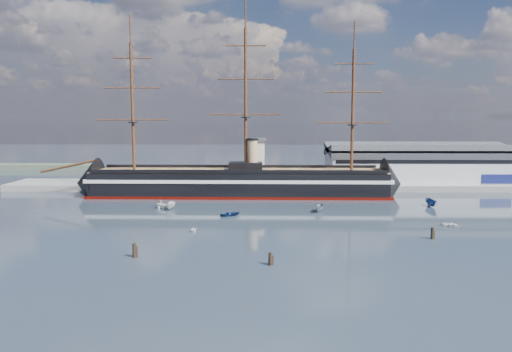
{
  "coord_description": "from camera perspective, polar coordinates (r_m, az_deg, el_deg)",
  "views": [
    {
      "loc": [
        4.58,
        -90.41,
        23.94
      ],
      "look_at": [
        2.76,
        35.0,
        9.0
      ],
      "focal_mm": 35.0,
      "sensor_mm": 36.0,
      "label": 1
    }
  ],
  "objects": [
    {
      "name": "motorboat_a",
      "position": [
        131.71,
        -9.71,
        -3.78
      ],
      "size": [
        6.17,
        2.62,
        2.41
      ],
      "primitive_type": "imported",
      "rotation": [
        0.0,
        0.0,
        -0.07
      ],
      "color": "silver",
      "rests_on": "ground"
    },
    {
      "name": "motorboat_c",
      "position": [
        127.51,
        7.23,
        -4.08
      ],
      "size": [
        5.76,
        3.65,
        2.16
      ],
      "primitive_type": "imported",
      "rotation": [
        0.0,
        0.0,
        -0.33
      ],
      "color": "gray",
      "rests_on": "ground"
    },
    {
      "name": "motorboat_f",
      "position": [
        141.84,
        19.38,
        -3.31
      ],
      "size": [
        6.62,
        2.81,
        2.59
      ],
      "primitive_type": "imported",
      "rotation": [
        0.0,
        0.0,
        0.07
      ],
      "color": "navy",
      "rests_on": "ground"
    },
    {
      "name": "motorboat_e",
      "position": [
        118.02,
        21.48,
        -5.39
      ],
      "size": [
        2.46,
        2.72,
        1.23
      ],
      "primitive_type": "imported",
      "rotation": [
        0.0,
        0.0,
        0.9
      ],
      "color": "silver",
      "rests_on": "ground"
    },
    {
      "name": "quay_tower",
      "position": [
        164.03,
        0.28,
        1.83
      ],
      "size": [
        5.0,
        5.0,
        15.0
      ],
      "color": "silver",
      "rests_on": "ground"
    },
    {
      "name": "quay",
      "position": [
        168.21,
        2.67,
        -1.4
      ],
      "size": [
        180.0,
        18.0,
        2.0
      ],
      "primitive_type": "cube",
      "color": "slate",
      "rests_on": "ground"
    },
    {
      "name": "motorboat_b",
      "position": [
        121.71,
        -2.95,
        -4.56
      ],
      "size": [
        2.58,
        3.35,
        1.46
      ],
      "primitive_type": "imported",
      "rotation": [
        0.0,
        0.0,
        2.06
      ],
      "color": "navy",
      "rests_on": "ground"
    },
    {
      "name": "warship",
      "position": [
        151.99,
        -2.58,
        -0.74
      ],
      "size": [
        112.95,
        17.08,
        53.94
      ],
      "rotation": [
        0.0,
        0.0,
        -0.01
      ],
      "color": "black",
      "rests_on": "ground"
    },
    {
      "name": "ground",
      "position": [
        132.67,
        -1.16,
        -3.6
      ],
      "size": [
        600.0,
        600.0,
        0.0
      ],
      "primitive_type": "plane",
      "color": "#272F3C",
      "rests_on": "ground"
    },
    {
      "name": "motorboat_g",
      "position": [
        106.19,
        -7.18,
        -6.29
      ],
      "size": [
        3.22,
        3.17,
        1.16
      ],
      "primitive_type": "imported",
      "rotation": [
        0.0,
        0.0,
        -0.77
      ],
      "color": "white",
      "rests_on": "ground"
    },
    {
      "name": "piling_far_right",
      "position": [
        104.77,
        19.48,
        -6.81
      ],
      "size": [
        0.64,
        0.64,
        3.01
      ],
      "primitive_type": "cylinder",
      "color": "black",
      "rests_on": "ground"
    },
    {
      "name": "piling_near_left",
      "position": [
        88.96,
        -13.72,
        -9.02
      ],
      "size": [
        0.64,
        0.64,
        3.19
      ],
      "primitive_type": "cylinder",
      "color": "black",
      "rests_on": "ground"
    },
    {
      "name": "piling_near_mid",
      "position": [
        82.15,
        1.65,
        -10.15
      ],
      "size": [
        0.64,
        0.64,
        2.83
      ],
      "primitive_type": "cylinder",
      "color": "black",
      "rests_on": "ground"
    },
    {
      "name": "warehouse",
      "position": [
        179.3,
        18.17,
        1.35
      ],
      "size": [
        63.0,
        21.0,
        11.6
      ],
      "color": "#B7BABC",
      "rests_on": "ground"
    },
    {
      "name": "motorboat_d",
      "position": [
        133.81,
        -10.72,
        -3.63
      ],
      "size": [
        5.67,
        7.02,
        2.38
      ],
      "primitive_type": "imported",
      "rotation": [
        0.0,
        0.0,
        1.05
      ],
      "color": "white",
      "rests_on": "ground"
    }
  ]
}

